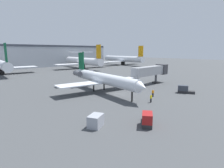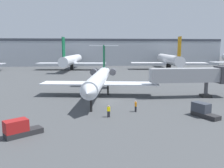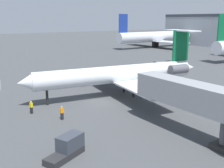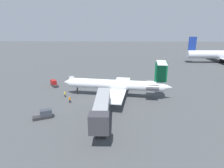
% 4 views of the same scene
% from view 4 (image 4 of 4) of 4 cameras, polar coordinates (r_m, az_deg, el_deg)
% --- Properties ---
extents(ground_plane, '(400.00, 400.00, 0.10)m').
position_cam_4_polar(ground_plane, '(53.96, -3.34, -4.07)').
color(ground_plane, '#424447').
extents(regional_jet, '(23.33, 30.15, 10.05)m').
position_cam_4_polar(regional_jet, '(53.51, 1.94, -0.15)').
color(regional_jet, silver).
rests_on(regional_jet, ground_plane).
extents(jet_bridge, '(15.50, 3.20, 5.92)m').
position_cam_4_polar(jet_bridge, '(36.32, -3.10, -7.38)').
color(jet_bridge, gray).
rests_on(jet_bridge, ground_plane).
extents(ground_crew_marshaller, '(0.28, 0.41, 1.69)m').
position_cam_4_polar(ground_crew_marshaller, '(51.26, -12.24, -4.49)').
color(ground_crew_marshaller, black).
rests_on(ground_crew_marshaller, ground_plane).
extents(ground_crew_loader, '(0.45, 0.35, 1.69)m').
position_cam_4_polar(ground_crew_loader, '(55.69, -13.60, -2.86)').
color(ground_crew_loader, black).
rests_on(ground_crew_loader, ground_plane).
extents(baggage_tug_lead, '(4.08, 3.44, 1.90)m').
position_cam_4_polar(baggage_tug_lead, '(66.73, -16.59, 0.13)').
color(baggage_tug_lead, '#262628').
rests_on(baggage_tug_lead, ground_plane).
extents(baggage_tug_trailing, '(2.90, 4.22, 1.90)m').
position_cam_4_polar(baggage_tug_trailing, '(44.50, -19.11, -8.44)').
color(baggage_tug_trailing, '#262628').
rests_on(baggage_tug_trailing, ground_plane).
extents(cargo_container_uld, '(2.85, 2.50, 1.70)m').
position_cam_4_polar(cargo_container_uld, '(70.66, -11.66, 1.40)').
color(cargo_container_uld, '#999EA8').
rests_on(cargo_container_uld, ground_plane).
extents(parked_airliner_west_end, '(32.01, 38.09, 13.60)m').
position_cam_4_polar(parked_airliner_west_end, '(119.33, 29.70, 7.45)').
color(parked_airliner_west_end, silver).
rests_on(parked_airliner_west_end, ground_plane).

